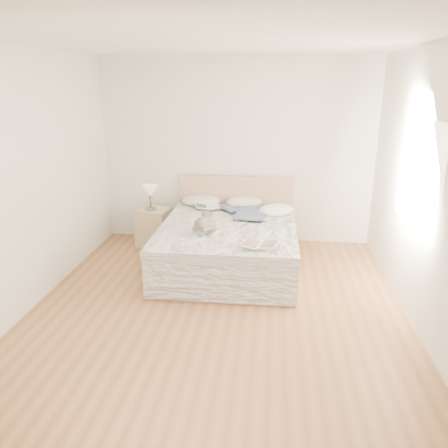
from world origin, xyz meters
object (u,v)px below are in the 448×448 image
Objects in this scene: childrens_book at (260,245)px; teddy_bear at (202,229)px; photo_book at (207,207)px; table_lamp at (150,192)px; nightstand at (154,227)px; bed at (229,243)px.

teddy_bear reaches higher than childrens_book.
photo_book is 1.03m from teddy_bear.
table_lamp is at bearing 162.22° from photo_book.
nightstand is at bearing 139.15° from teddy_bear.
photo_book is (0.81, -0.05, 0.35)m from nightstand.
nightstand is at bearing 150.57° from childrens_book.
photo_book is (-0.37, 0.58, 0.32)m from bed.
nightstand is 2.23m from childrens_book.
bed is 3.83× the size of nightstand.
nightstand is 0.54m from table_lamp.
table_lamp reaches higher than photo_book.
photo_book and childrens_book have the same top height.
teddy_bear is at bearing -48.53° from table_lamp.
nightstand is 1.55× the size of table_lamp.
table_lamp is 1.02× the size of photo_book.
bed is 6.04× the size of photo_book.
table_lamp is at bearing 153.44° from bed.
teddy_bear is at bearing -101.27° from photo_book.
childrens_book is 0.83m from teddy_bear.
table_lamp is 0.93× the size of childrens_book.
bed is 5.51× the size of childrens_book.
nightstand is 1.45m from teddy_bear.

